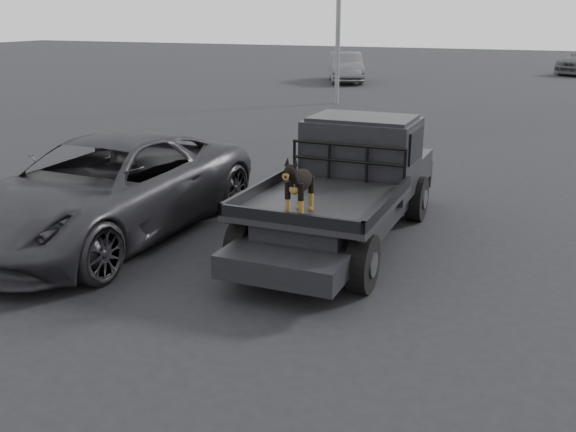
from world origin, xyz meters
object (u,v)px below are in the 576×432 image
at_px(parked_suv, 105,189).
at_px(distant_car_a, 346,67).
at_px(flatbed_ute, 342,213).
at_px(dog, 300,185).

bearing_deg(parked_suv, distant_car_a, 100.29).
relative_size(parked_suv, distant_car_a, 1.26).
height_order(parked_suv, distant_car_a, parked_suv).
distance_m(flatbed_ute, parked_suv, 3.70).
bearing_deg(flatbed_ute, parked_suv, -160.96).
bearing_deg(distant_car_a, flatbed_ute, -94.20).
xyz_separation_m(flatbed_ute, dog, (-0.05, -1.65, 0.83)).
height_order(dog, parked_suv, dog).
relative_size(dog, distant_car_a, 0.17).
height_order(flatbed_ute, dog, dog).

